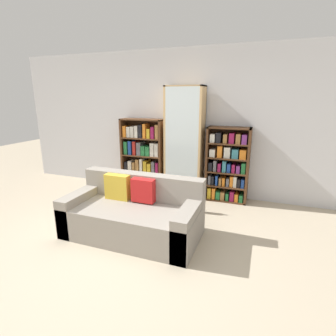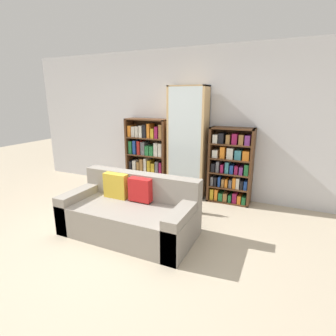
{
  "view_description": "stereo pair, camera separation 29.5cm",
  "coord_description": "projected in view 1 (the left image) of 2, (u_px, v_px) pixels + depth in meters",
  "views": [
    {
      "loc": [
        1.59,
        -2.43,
        1.84
      ],
      "look_at": [
        0.19,
        1.3,
        0.76
      ],
      "focal_mm": 28.0,
      "sensor_mm": 36.0,
      "label": 1
    },
    {
      "loc": [
        1.86,
        -2.32,
        1.84
      ],
      "look_at": [
        0.19,
        1.3,
        0.76
      ],
      "focal_mm": 28.0,
      "sensor_mm": 36.0,
      "label": 2
    }
  ],
  "objects": [
    {
      "name": "display_cabinet",
      "position": [
        185.0,
        143.0,
        4.84
      ],
      "size": [
        0.69,
        0.36,
        2.04
      ],
      "color": "tan",
      "rests_on": "ground"
    },
    {
      "name": "ground_plane",
      "position": [
        116.0,
        252.0,
        3.21
      ],
      "size": [
        16.0,
        16.0,
        0.0
      ],
      "primitive_type": "plane",
      "color": "tan"
    },
    {
      "name": "wine_bottle",
      "position": [
        199.0,
        204.0,
        4.28
      ],
      "size": [
        0.09,
        0.09,
        0.37
      ],
      "color": "black",
      "rests_on": "ground"
    },
    {
      "name": "couch",
      "position": [
        133.0,
        215.0,
        3.58
      ],
      "size": [
        1.8,
        0.88,
        0.79
      ],
      "color": "gray",
      "rests_on": "ground"
    },
    {
      "name": "bookshelf_right",
      "position": [
        227.0,
        166.0,
        4.68
      ],
      "size": [
        0.75,
        0.32,
        1.34
      ],
      "color": "#4C2D19",
      "rests_on": "ground"
    },
    {
      "name": "wall_back",
      "position": [
        179.0,
        123.0,
        5.02
      ],
      "size": [
        7.02,
        0.06,
        2.7
      ],
      "color": "silver",
      "rests_on": "ground"
    },
    {
      "name": "bookshelf_left",
      "position": [
        143.0,
        156.0,
        5.23
      ],
      "size": [
        0.86,
        0.32,
        1.43
      ],
      "color": "#4C2D19",
      "rests_on": "ground"
    }
  ]
}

